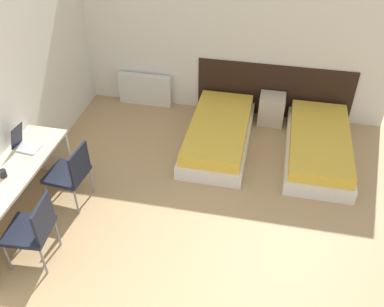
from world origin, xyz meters
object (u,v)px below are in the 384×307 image
at_px(bed_near_door, 319,146).
at_px(nightstand, 271,109).
at_px(bed_near_window, 219,134).
at_px(laptop, 24,144).
at_px(chair_near_notebook, 33,228).
at_px(chair_near_laptop, 71,172).

height_order(bed_near_door, nightstand, nightstand).
distance_m(bed_near_window, laptop, 2.75).
relative_size(bed_near_door, chair_near_notebook, 2.23).
relative_size(nightstand, chair_near_notebook, 0.56).
relative_size(bed_near_window, bed_near_door, 1.00).
xyz_separation_m(nightstand, chair_near_notebook, (-2.34, -3.32, 0.25)).
xyz_separation_m(nightstand, chair_near_laptop, (-2.34, -2.38, 0.25)).
xyz_separation_m(bed_near_window, chair_near_laptop, (-1.60, -1.61, 0.31)).
relative_size(chair_near_notebook, laptop, 2.65).
distance_m(bed_near_window, nightstand, 1.07).
height_order(bed_near_door, chair_near_laptop, chair_near_laptop).
relative_size(chair_near_laptop, chair_near_notebook, 1.00).
relative_size(bed_near_window, laptop, 5.91).
distance_m(bed_near_door, nightstand, 1.07).
height_order(bed_near_window, bed_near_door, same).
xyz_separation_m(bed_near_door, chair_near_laptop, (-3.07, -1.61, 0.31)).
bearing_deg(laptop, chair_near_laptop, -0.03).
bearing_deg(bed_near_door, chair_near_laptop, -152.37).
relative_size(bed_near_door, chair_near_laptop, 2.23).
distance_m(chair_near_laptop, laptop, 0.66).
bearing_deg(laptop, nightstand, 43.81).
height_order(bed_near_door, chair_near_notebook, chair_near_notebook).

